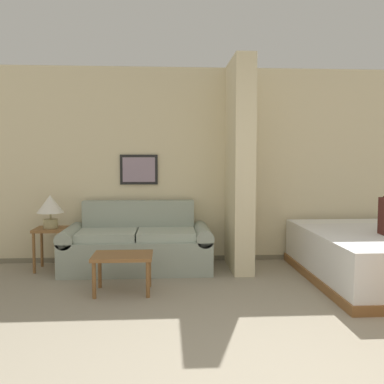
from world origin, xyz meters
TOP-DOWN VIEW (x-y plane):
  - wall_back at (-0.00, 3.71)m, footprint 7.48×0.16m
  - wall_partition_pillar at (0.05, 3.20)m, footprint 0.24×0.89m
  - couch at (-1.22, 3.23)m, footprint 1.84×0.84m
  - coffee_table at (-1.31, 2.27)m, footprint 0.61×0.44m
  - side_table at (-2.30, 3.25)m, footprint 0.39×0.39m
  - table_lamp at (-2.30, 3.25)m, footprint 0.33×0.33m

SIDE VIEW (x-z plane):
  - couch at x=-1.22m, z-range -0.12..0.72m
  - coffee_table at x=-1.31m, z-range 0.14..0.55m
  - side_table at x=-2.30m, z-range 0.16..0.69m
  - table_lamp at x=-2.30m, z-range 0.59..1.00m
  - wall_back at x=0.00m, z-range -0.01..2.59m
  - wall_partition_pillar at x=0.05m, z-range 0.00..2.60m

